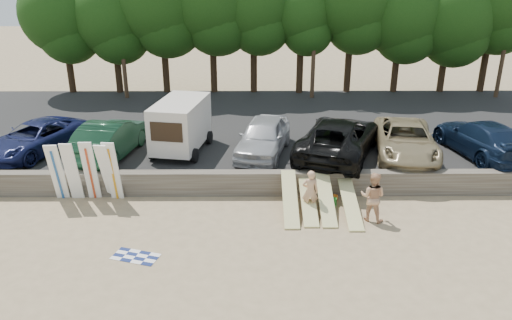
# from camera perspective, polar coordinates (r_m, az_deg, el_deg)

# --- Properties ---
(ground) EXTENTS (120.00, 120.00, 0.00)m
(ground) POSITION_cam_1_polar(r_m,az_deg,el_deg) (18.07, 5.55, -8.00)
(ground) COLOR tan
(ground) RESTS_ON ground
(seawall) EXTENTS (44.00, 0.50, 1.00)m
(seawall) POSITION_cam_1_polar(r_m,az_deg,el_deg) (20.50, 4.79, -2.61)
(seawall) COLOR #6B6356
(seawall) RESTS_ON ground
(parking_lot) EXTENTS (44.00, 14.50, 0.70)m
(parking_lot) POSITION_cam_1_polar(r_m,az_deg,el_deg) (27.53, 3.47, 3.57)
(parking_lot) COLOR #282828
(parking_lot) RESTS_ON ground
(treeline) EXTENTS (33.30, 6.32, 9.30)m
(treeline) POSITION_cam_1_polar(r_m,az_deg,el_deg) (33.33, 3.21, 17.36)
(treeline) COLOR #382616
(treeline) RESTS_ON parking_lot
(utility_poles) EXTENTS (25.80, 0.26, 9.00)m
(utility_poles) POSITION_cam_1_polar(r_m,az_deg,el_deg) (32.02, 6.75, 15.35)
(utility_poles) COLOR #473321
(utility_poles) RESTS_ON parking_lot
(box_trailer) EXTENTS (2.68, 4.03, 2.39)m
(box_trailer) POSITION_cam_1_polar(r_m,az_deg,el_deg) (23.09, -8.60, 4.15)
(box_trailer) COLOR beige
(box_trailer) RESTS_ON parking_lot
(car_0) EXTENTS (4.27, 5.69, 1.44)m
(car_0) POSITION_cam_1_polar(r_m,az_deg,el_deg) (24.97, -23.83, 2.34)
(car_0) COLOR #131843
(car_0) RESTS_ON parking_lot
(car_1) EXTENTS (2.66, 5.36, 1.69)m
(car_1) POSITION_cam_1_polar(r_m,az_deg,el_deg) (23.33, -16.32, 2.40)
(car_1) COLOR #12331F
(car_1) RESTS_ON parking_lot
(car_2) EXTENTS (3.00, 5.17, 1.65)m
(car_2) POSITION_cam_1_polar(r_m,az_deg,el_deg) (22.65, 0.84, 2.68)
(car_2) COLOR #ACAEB2
(car_2) RESTS_ON parking_lot
(car_3) EXTENTS (4.99, 6.92, 1.75)m
(car_3) POSITION_cam_1_polar(r_m,az_deg,el_deg) (22.71, 9.40, 2.55)
(car_3) COLOR black
(car_3) RESTS_ON parking_lot
(car_4) EXTENTS (3.37, 5.86, 1.54)m
(car_4) POSITION_cam_1_polar(r_m,az_deg,el_deg) (23.39, 16.71, 2.20)
(car_4) COLOR #92825D
(car_4) RESTS_ON parking_lot
(car_5) EXTENTS (3.29, 5.83, 1.59)m
(car_5) POSITION_cam_1_polar(r_m,az_deg,el_deg) (24.76, 24.39, 2.29)
(car_5) COLOR black
(car_5) RESTS_ON parking_lot
(surfboard_upright_0) EXTENTS (0.56, 0.79, 2.52)m
(surfboard_upright_0) POSITION_cam_1_polar(r_m,az_deg,el_deg) (21.00, -21.80, -1.32)
(surfboard_upright_0) COLOR white
(surfboard_upright_0) RESTS_ON ground
(surfboard_upright_1) EXTENTS (0.51, 0.65, 2.55)m
(surfboard_upright_1) POSITION_cam_1_polar(r_m,az_deg,el_deg) (20.82, -20.30, -1.26)
(surfboard_upright_1) COLOR white
(surfboard_upright_1) RESTS_ON ground
(surfboard_upright_2) EXTENTS (0.52, 0.57, 2.56)m
(surfboard_upright_2) POSITION_cam_1_polar(r_m,az_deg,el_deg) (20.65, -18.43, -1.17)
(surfboard_upright_2) COLOR white
(surfboard_upright_2) RESTS_ON ground
(surfboard_upright_3) EXTENTS (0.63, 0.89, 2.50)m
(surfboard_upright_3) POSITION_cam_1_polar(r_m,az_deg,el_deg) (20.42, -16.65, -1.31)
(surfboard_upright_3) COLOR white
(surfboard_upright_3) RESTS_ON ground
(surfboard_upright_4) EXTENTS (0.54, 0.58, 2.56)m
(surfboard_upright_4) POSITION_cam_1_polar(r_m,az_deg,el_deg) (20.34, -16.06, -1.24)
(surfboard_upright_4) COLOR white
(surfboard_upright_4) RESTS_ON ground
(surfboard_low_0) EXTENTS (0.56, 2.82, 1.15)m
(surfboard_low_0) POSITION_cam_1_polar(r_m,az_deg,el_deg) (19.01, 3.91, -4.39)
(surfboard_low_0) COLOR #D4CD85
(surfboard_low_0) RESTS_ON ground
(surfboard_low_1) EXTENTS (0.56, 2.90, 0.91)m
(surfboard_low_1) POSITION_cam_1_polar(r_m,az_deg,el_deg) (19.28, 5.97, -4.47)
(surfboard_low_1) COLOR #D4CD85
(surfboard_low_1) RESTS_ON ground
(surfboard_low_2) EXTENTS (0.56, 2.84, 1.09)m
(surfboard_low_2) POSITION_cam_1_polar(r_m,az_deg,el_deg) (19.26, 7.97, -4.30)
(surfboard_low_2) COLOR #D4CD85
(surfboard_low_2) RESTS_ON ground
(surfboard_low_3) EXTENTS (0.56, 2.92, 0.81)m
(surfboard_low_3) POSITION_cam_1_polar(r_m,az_deg,el_deg) (19.29, 10.73, -4.90)
(surfboard_low_3) COLOR #D4CD85
(surfboard_low_3) RESTS_ON ground
(beachgoer_a) EXTENTS (0.64, 0.44, 1.70)m
(beachgoer_a) POSITION_cam_1_polar(r_m,az_deg,el_deg) (18.99, 6.22, -3.58)
(beachgoer_a) COLOR tan
(beachgoer_a) RESTS_ON ground
(beachgoer_b) EXTENTS (1.13, 1.03, 1.89)m
(beachgoer_b) POSITION_cam_1_polar(r_m,az_deg,el_deg) (18.74, 13.19, -4.11)
(beachgoer_b) COLOR tan
(beachgoer_b) RESTS_ON ground
(cooler) EXTENTS (0.46, 0.42, 0.32)m
(cooler) POSITION_cam_1_polar(r_m,az_deg,el_deg) (19.82, 8.59, -4.78)
(cooler) COLOR green
(cooler) RESTS_ON ground
(gear_bag) EXTENTS (0.38, 0.35, 0.22)m
(gear_bag) POSITION_cam_1_polar(r_m,az_deg,el_deg) (20.30, 8.82, -4.28)
(gear_bag) COLOR orange
(gear_bag) RESTS_ON ground
(beach_towel) EXTENTS (1.88, 1.88, 0.00)m
(beach_towel) POSITION_cam_1_polar(r_m,az_deg,el_deg) (16.98, -13.59, -10.67)
(beach_towel) COLOR white
(beach_towel) RESTS_ON ground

